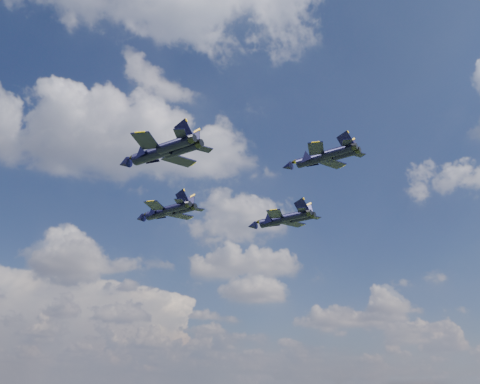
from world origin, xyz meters
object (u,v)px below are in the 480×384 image
object	(u,v)px
jet_left	(150,155)
jet_right	(273,221)
jet_lead	(159,213)
jet_slot	(312,159)

from	to	relation	value
jet_left	jet_right	world-z (taller)	jet_left
jet_lead	jet_right	distance (m)	25.71
jet_right	jet_slot	size ratio (longest dim) A/B	1.19
jet_left	jet_right	xyz separation A→B (m)	(26.56, 28.22, -0.68)
jet_lead	jet_right	world-z (taller)	jet_right
jet_lead	jet_slot	xyz separation A→B (m)	(26.50, -27.19, 1.37)
jet_lead	jet_left	bearing A→B (deg)	-138.98
jet_lead	jet_right	xyz separation A→B (m)	(25.67, 1.54, -0.07)
jet_lead	jet_right	size ratio (longest dim) A/B	0.97
jet_slot	jet_right	bearing A→B (deg)	43.74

